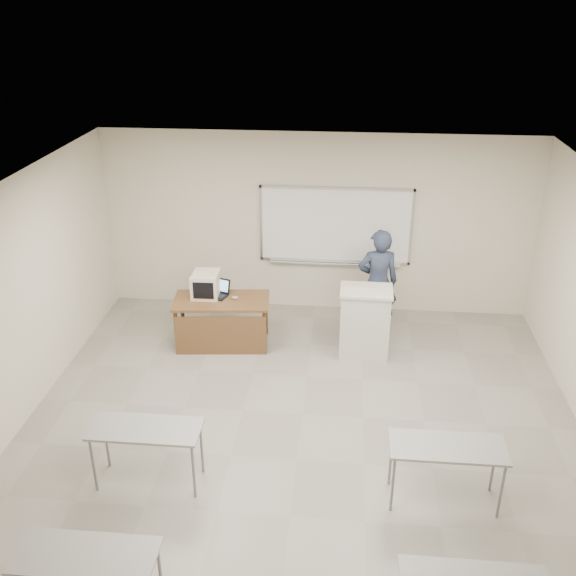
# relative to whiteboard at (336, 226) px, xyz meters

# --- Properties ---
(floor) EXTENTS (7.00, 8.00, 0.01)m
(floor) POSITION_rel_whiteboard_xyz_m (-0.30, -3.97, -1.49)
(floor) COLOR gray
(floor) RESTS_ON ground
(whiteboard) EXTENTS (2.48, 0.10, 1.31)m
(whiteboard) POSITION_rel_whiteboard_xyz_m (0.00, 0.00, 0.00)
(whiteboard) COLOR white
(whiteboard) RESTS_ON floor
(student_desks) EXTENTS (4.40, 2.20, 0.73)m
(student_desks) POSITION_rel_whiteboard_xyz_m (-0.30, -5.32, -0.81)
(student_desks) COLOR gray
(student_desks) RESTS_ON floor
(instructor_desk) EXTENTS (1.43, 0.71, 0.75)m
(instructor_desk) POSITION_rel_whiteboard_xyz_m (-1.66, -1.48, -0.94)
(instructor_desk) COLOR brown
(instructor_desk) RESTS_ON floor
(podium) EXTENTS (0.75, 0.55, 1.06)m
(podium) POSITION_rel_whiteboard_xyz_m (0.50, -1.47, -0.95)
(podium) COLOR silver
(podium) RESTS_ON floor
(crt_monitor) EXTENTS (0.41, 0.45, 0.39)m
(crt_monitor) POSITION_rel_whiteboard_xyz_m (-1.91, -1.24, -0.55)
(crt_monitor) COLOR beige
(crt_monitor) RESTS_ON instructor_desk
(laptop) EXTENTS (0.32, 0.30, 0.24)m
(laptop) POSITION_rel_whiteboard_xyz_m (-1.76, -1.21, -0.67)
(laptop) COLOR black
(laptop) RESTS_ON instructor_desk
(mouse) EXTENTS (0.12, 0.10, 0.04)m
(mouse) POSITION_rel_whiteboard_xyz_m (-1.46, -1.32, -0.71)
(mouse) COLOR gray
(mouse) RESTS_ON instructor_desk
(keyboard) EXTENTS (0.46, 0.16, 0.03)m
(keyboard) POSITION_rel_whiteboard_xyz_m (0.35, -1.39, -0.41)
(keyboard) COLOR beige
(keyboard) RESTS_ON podium
(presenter) EXTENTS (0.68, 0.50, 1.74)m
(presenter) POSITION_rel_whiteboard_xyz_m (0.69, -0.79, -0.61)
(presenter) COLOR black
(presenter) RESTS_ON floor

